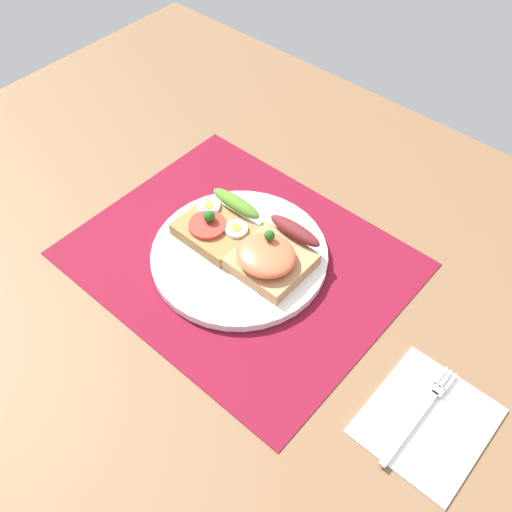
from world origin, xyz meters
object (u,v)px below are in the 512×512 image
sandwich_egg_tomato (219,224)px  sandwich_salmon (272,255)px  napkin (427,420)px  plate (239,255)px  fork (421,412)px

sandwich_egg_tomato → sandwich_salmon: size_ratio=0.91×
sandwich_egg_tomato → napkin: 36.62cm
sandwich_egg_tomato → napkin: sandwich_egg_tomato is taller
plate → sandwich_egg_tomato: 5.27cm
sandwich_salmon → fork: (25.79, -4.85, -2.75)cm
sandwich_egg_tomato → fork: size_ratio=0.65×
fork → sandwich_salmon: bearing=169.3°
sandwich_egg_tomato → napkin: size_ratio=0.68×
fork → plate: bearing=173.3°
sandwich_egg_tomato → sandwich_salmon: 9.45cm
plate → napkin: 31.69cm
napkin → sandwich_egg_tomato: bearing=172.6°
plate → sandwich_egg_tomato: sandwich_egg_tomato is taller
plate → fork: (30.48, -3.58, -0.16)cm
plate → sandwich_egg_tomato: (-4.74, 1.00, 2.06)cm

